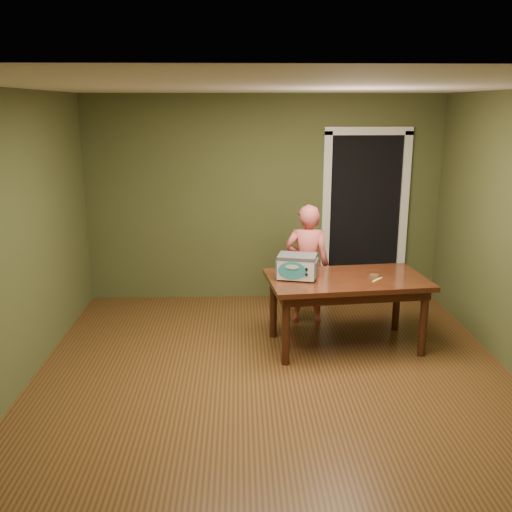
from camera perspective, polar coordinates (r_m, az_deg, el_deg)
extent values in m
plane|color=brown|center=(5.29, 1.90, -12.81)|extent=(5.00, 5.00, 0.00)
cube|color=#484F2A|center=(7.28, 0.75, 5.70)|extent=(4.50, 0.02, 2.60)
cube|color=#484F2A|center=(2.48, 5.87, -12.89)|extent=(4.50, 0.02, 2.60)
cube|color=#484F2A|center=(5.19, -23.59, 0.74)|extent=(0.02, 5.00, 2.60)
cube|color=white|center=(4.69, 2.19, 16.61)|extent=(4.50, 5.00, 0.02)
cube|color=black|center=(7.78, 10.29, 4.18)|extent=(0.90, 0.60, 2.10)
cube|color=black|center=(7.47, 10.78, 3.73)|extent=(0.90, 0.02, 2.10)
cube|color=white|center=(7.37, 7.00, 3.73)|extent=(0.10, 0.06, 2.20)
cube|color=white|center=(7.58, 14.50, 3.68)|extent=(0.10, 0.06, 2.20)
cube|color=white|center=(7.33, 11.22, 12.17)|extent=(1.10, 0.06, 0.10)
cube|color=#35170C|center=(5.91, 9.07, -2.37)|extent=(1.69, 1.08, 0.05)
cube|color=#36180D|center=(5.93, 9.04, -3.06)|extent=(1.56, 0.94, 0.10)
cylinder|color=#36180D|center=(5.55, 3.01, -7.46)|extent=(0.08, 0.08, 0.70)
cylinder|color=#36180D|center=(6.19, 1.74, -5.04)|extent=(0.08, 0.08, 0.70)
cylinder|color=#36180D|center=(5.97, 16.39, -6.44)|extent=(0.08, 0.08, 0.70)
cylinder|color=#36180D|center=(6.57, 13.89, -4.30)|extent=(0.08, 0.08, 0.70)
cylinder|color=#4C4F54|center=(5.73, 2.45, -2.39)|extent=(0.03, 0.03, 0.02)
cylinder|color=#4C4F54|center=(5.92, 2.77, -1.82)|extent=(0.03, 0.03, 0.02)
cylinder|color=#4C4F54|center=(5.69, 5.52, -2.57)|extent=(0.03, 0.03, 0.02)
cylinder|color=#4C4F54|center=(5.89, 5.74, -1.99)|extent=(0.03, 0.03, 0.02)
cube|color=silver|center=(5.77, 4.14, -1.12)|extent=(0.42, 0.34, 0.21)
cube|color=#4C4F54|center=(5.74, 4.16, -0.04)|extent=(0.43, 0.35, 0.03)
cube|color=#4C4F54|center=(5.80, 2.23, -1.01)|extent=(0.07, 0.24, 0.16)
cube|color=#4C4F54|center=(5.75, 6.06, -1.22)|extent=(0.07, 0.24, 0.16)
ellipsoid|color=teal|center=(5.65, 3.63, -1.47)|extent=(0.28, 0.07, 0.18)
cylinder|color=black|center=(5.62, 5.08, -1.33)|extent=(0.03, 0.02, 0.03)
cylinder|color=black|center=(5.64, 5.06, -1.85)|extent=(0.02, 0.02, 0.02)
cylinder|color=silver|center=(5.98, 11.73, -1.94)|extent=(0.10, 0.10, 0.02)
cylinder|color=#4D3119|center=(5.98, 11.73, -1.87)|extent=(0.09, 0.09, 0.01)
cube|color=#DCC35F|center=(5.87, 12.04, -2.33)|extent=(0.14, 0.15, 0.01)
imported|color=#E05F5C|center=(6.53, 5.13, -0.85)|extent=(0.55, 0.40, 1.39)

